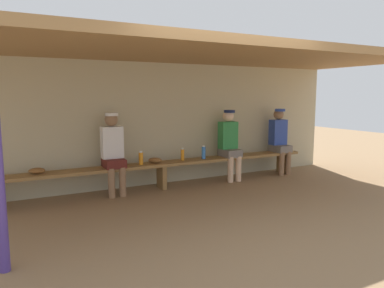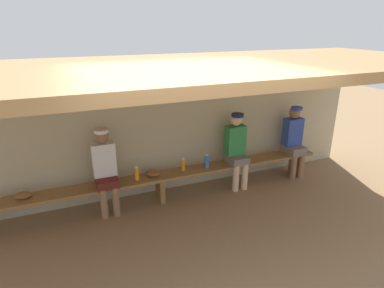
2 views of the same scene
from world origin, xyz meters
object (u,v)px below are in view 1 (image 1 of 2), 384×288
object	(u,v)px
water_bottle_orange	(182,154)
water_bottle_blue	(141,158)
player_leftmost	(280,138)
water_bottle_clear	(204,152)
bench	(162,167)
player_near_post	(113,150)
baseball_glove_dark_brown	(155,160)
baseball_glove_worn	(37,171)
player_in_blue	(229,141)

from	to	relation	value
water_bottle_orange	water_bottle_blue	bearing A→B (deg)	-176.90
player_leftmost	water_bottle_clear	world-z (taller)	player_leftmost
water_bottle_orange	water_bottle_blue	distance (m)	0.80
bench	player_leftmost	distance (m)	2.68
player_near_post	bench	bearing A→B (deg)	-0.24
water_bottle_blue	baseball_glove_dark_brown	distance (m)	0.28
player_near_post	player_leftmost	bearing A→B (deg)	0.00
bench	baseball_glove_worn	size ratio (longest dim) A/B	25.00
player_in_blue	player_near_post	distance (m)	2.26
player_leftmost	player_near_post	size ratio (longest dim) A/B	1.00
player_near_post	water_bottle_orange	bearing A→B (deg)	1.10
bench	baseball_glove_dark_brown	size ratio (longest dim) A/B	25.00
water_bottle_clear	player_in_blue	bearing A→B (deg)	1.03
water_bottle_blue	water_bottle_clear	bearing A→B (deg)	0.41
water_bottle_blue	water_bottle_clear	distance (m)	1.22
player_leftmost	water_bottle_orange	size ratio (longest dim) A/B	6.00
water_bottle_orange	baseball_glove_worn	distance (m)	2.42
bench	water_bottle_orange	bearing A→B (deg)	3.79
bench	water_bottle_blue	xyz separation A→B (m)	(-0.38, -0.02, 0.18)
player_near_post	water_bottle_clear	distance (m)	1.69
player_near_post	baseball_glove_dark_brown	bearing A→B (deg)	1.61
player_near_post	water_bottle_clear	world-z (taller)	player_near_post
player_leftmost	baseball_glove_dark_brown	world-z (taller)	player_leftmost
player_in_blue	baseball_glove_worn	xyz separation A→B (m)	(-3.41, 0.03, -0.24)
bench	water_bottle_blue	bearing A→B (deg)	-177.67
player_leftmost	water_bottle_clear	distance (m)	1.82
water_bottle_orange	water_bottle_clear	world-z (taller)	water_bottle_clear
player_near_post	water_bottle_blue	world-z (taller)	player_near_post
water_bottle_clear	baseball_glove_dark_brown	size ratio (longest dim) A/B	1.03
water_bottle_clear	player_leftmost	bearing A→B (deg)	0.33
bench	player_near_post	distance (m)	0.92
bench	water_bottle_orange	size ratio (longest dim) A/B	26.78
water_bottle_blue	baseball_glove_worn	bearing A→B (deg)	178.37
player_in_blue	water_bottle_orange	size ratio (longest dim) A/B	6.00
player_leftmost	baseball_glove_dark_brown	bearing A→B (deg)	179.57
player_in_blue	baseball_glove_dark_brown	size ratio (longest dim) A/B	5.60
player_in_blue	water_bottle_clear	distance (m)	0.60
bench	water_bottle_clear	xyz separation A→B (m)	(0.84, -0.01, 0.19)
bench	player_in_blue	bearing A→B (deg)	0.14
player_in_blue	water_bottle_orange	xyz separation A→B (m)	(-0.99, 0.02, -0.18)
player_near_post	water_bottle_clear	size ratio (longest dim) A/B	5.42
player_near_post	water_bottle_orange	world-z (taller)	player_near_post
player_leftmost	player_near_post	xyz separation A→B (m)	(-3.50, 0.00, 0.00)
water_bottle_orange	baseball_glove_dark_brown	xyz separation A→B (m)	(-0.53, -0.00, -0.06)
player_near_post	baseball_glove_dark_brown	size ratio (longest dim) A/B	5.60
player_leftmost	baseball_glove_dark_brown	size ratio (longest dim) A/B	5.60
player_in_blue	baseball_glove_worn	size ratio (longest dim) A/B	5.60
baseball_glove_worn	water_bottle_orange	bearing A→B (deg)	-168.56
player_in_blue	water_bottle_blue	world-z (taller)	player_in_blue
player_near_post	baseball_glove_worn	xyz separation A→B (m)	(-1.16, 0.03, -0.24)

